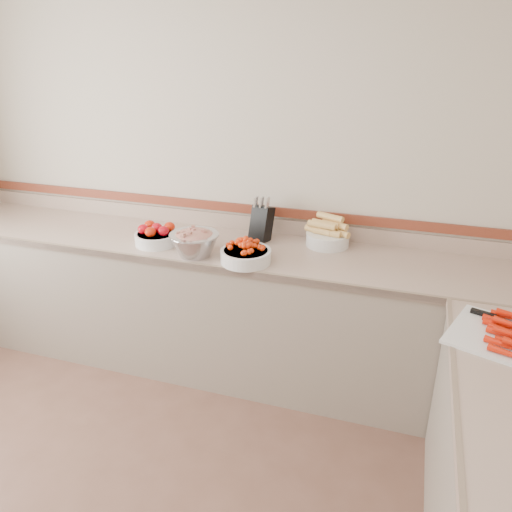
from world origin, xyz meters
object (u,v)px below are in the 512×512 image
(knife_block, at_px, (262,222))
(corn_bowl, at_px, (328,235))
(cherry_tomato_bowl, at_px, (246,253))
(tomato_bowl, at_px, (156,236))
(rhubarb_bowl, at_px, (194,242))

(knife_block, relative_size, corn_bowl, 0.98)
(cherry_tomato_bowl, xyz_separation_m, corn_bowl, (0.40, 0.41, 0.01))
(corn_bowl, bearing_deg, knife_block, -176.19)
(tomato_bowl, bearing_deg, knife_block, 24.95)
(corn_bowl, bearing_deg, cherry_tomato_bowl, -134.55)
(tomato_bowl, relative_size, rhubarb_bowl, 0.92)
(cherry_tomato_bowl, height_order, corn_bowl, corn_bowl)
(tomato_bowl, relative_size, corn_bowl, 0.92)
(corn_bowl, distance_m, rhubarb_bowl, 0.83)
(knife_block, distance_m, corn_bowl, 0.43)
(knife_block, relative_size, tomato_bowl, 1.06)
(cherry_tomato_bowl, relative_size, corn_bowl, 1.00)
(tomato_bowl, bearing_deg, rhubarb_bowl, -17.53)
(corn_bowl, xyz_separation_m, rhubarb_bowl, (-0.72, -0.41, 0.02))
(cherry_tomato_bowl, bearing_deg, rhubarb_bowl, -179.98)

